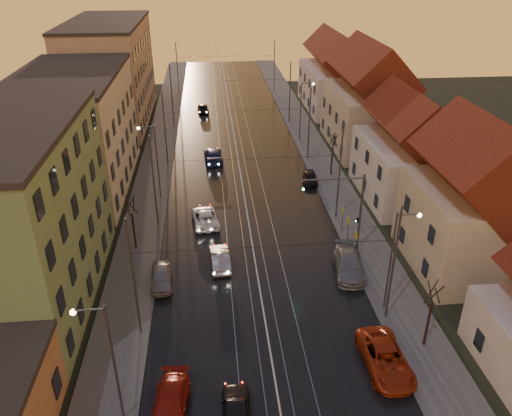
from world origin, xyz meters
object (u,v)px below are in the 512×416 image
object	(u,v)px
driving_car_0	(236,411)
driving_car_1	(220,258)
street_lamp_1	(396,252)
parked_right_2	(310,178)
traffic_light_mast	(350,204)
parked_left_3	(161,277)
street_lamp_2	(154,155)
parked_left_2	(170,405)
street_lamp_0	(106,354)
parked_right_1	(349,264)
parked_right_0	(385,358)
street_lamp_3	(303,105)
driving_car_4	(203,108)
driving_car_2	(205,217)
driving_car_3	(213,155)

from	to	relation	value
driving_car_0	driving_car_1	bearing A→B (deg)	-85.67
street_lamp_1	parked_right_2	bearing A→B (deg)	93.88
traffic_light_mast	parked_left_3	size ratio (longest dim) A/B	1.79
street_lamp_2	parked_left_2	bearing A→B (deg)	-84.06
street_lamp_0	street_lamp_2	world-z (taller)	same
parked_right_1	parked_right_2	bearing A→B (deg)	97.30
driving_car_1	parked_right_0	world-z (taller)	parked_right_0
street_lamp_3	parked_right_1	bearing A→B (deg)	-93.13
parked_right_0	parked_right_1	distance (m)	10.37
traffic_light_mast	driving_car_4	bearing A→B (deg)	106.17
street_lamp_0	parked_right_1	size ratio (longest dim) A/B	1.48
traffic_light_mast	parked_right_1	bearing A→B (deg)	-100.44
driving_car_2	parked_right_2	distance (m)	14.32
parked_left_2	street_lamp_3	bearing A→B (deg)	76.62
street_lamp_2	driving_car_4	xyz separation A→B (m)	(4.81, 30.39, -4.18)
parked_left_3	parked_right_2	xyz separation A→B (m)	(15.20, 17.60, -0.05)
traffic_light_mast	driving_car_4	size ratio (longest dim) A/B	1.74
street_lamp_1	driving_car_2	bearing A→B (deg)	133.46
street_lamp_3	parked_left_3	bearing A→B (deg)	-117.99
street_lamp_2	street_lamp_3	size ratio (longest dim) A/B	1.00
driving_car_4	parked_right_2	xyz separation A→B (m)	(11.90, -28.21, -0.07)
driving_car_3	parked_left_2	world-z (taller)	driving_car_3
driving_car_4	parked_right_1	world-z (taller)	parked_right_1
parked_right_1	parked_right_2	size ratio (longest dim) A/B	1.45
traffic_light_mast	driving_car_1	xyz separation A→B (m)	(-10.93, -1.29, -3.90)
street_lamp_1	parked_left_3	bearing A→B (deg)	164.68
driving_car_1	driving_car_2	xyz separation A→B (m)	(-1.21, 7.27, -0.02)
driving_car_1	parked_left_2	distance (m)	14.99
street_lamp_1	parked_left_2	world-z (taller)	street_lamp_1
street_lamp_2	parked_right_1	distance (m)	22.85
driving_car_1	parked_right_1	size ratio (longest dim) A/B	0.79
street_lamp_0	parked_right_2	bearing A→B (deg)	61.03
parked_left_2	parked_right_1	size ratio (longest dim) A/B	0.88
traffic_light_mast	parked_right_2	distance (m)	14.72
street_lamp_1	driving_car_3	bearing A→B (deg)	112.33
street_lamp_0	parked_left_2	world-z (taller)	street_lamp_0
parked_right_0	parked_right_2	xyz separation A→B (m)	(0.62, 27.80, -0.12)
street_lamp_1	street_lamp_3	bearing A→B (deg)	90.00
street_lamp_3	driving_car_1	world-z (taller)	street_lamp_3
driving_car_0	driving_car_2	xyz separation A→B (m)	(-1.60, 22.66, -0.01)
street_lamp_3	driving_car_2	world-z (taller)	street_lamp_3
street_lamp_3	parked_right_1	world-z (taller)	street_lamp_3
street_lamp_0	parked_right_2	xyz separation A→B (m)	(16.70, 30.17, -4.25)
driving_car_3	parked_right_1	bearing A→B (deg)	109.92
street_lamp_2	driving_car_3	world-z (taller)	street_lamp_2
parked_right_2	street_lamp_2	bearing A→B (deg)	-167.27
street_lamp_2	driving_car_1	world-z (taller)	street_lamp_2
driving_car_1	parked_right_0	xyz separation A→B (m)	(9.91, -12.34, 0.06)
parked_left_2	parked_right_0	xyz separation A→B (m)	(13.18, 2.29, 0.07)
street_lamp_0	driving_car_2	bearing A→B (deg)	77.29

